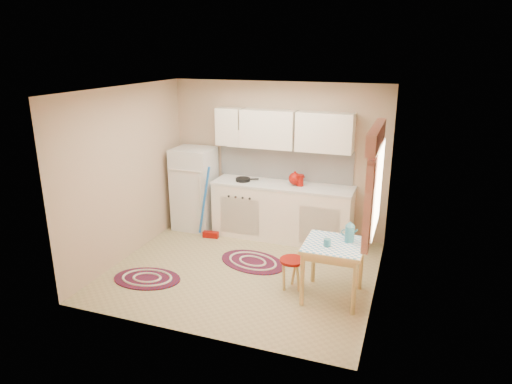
% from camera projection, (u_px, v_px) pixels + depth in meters
% --- Properties ---
extents(room_shell, '(3.64, 3.60, 2.52)m').
position_uv_depth(room_shell, '(260.00, 157.00, 6.12)').
color(room_shell, tan).
rests_on(room_shell, ground).
extents(fridge, '(0.65, 0.60, 1.40)m').
position_uv_depth(fridge, '(195.00, 189.00, 7.79)').
color(fridge, silver).
rests_on(fridge, ground).
extents(broom, '(0.29, 0.15, 1.20)m').
position_uv_depth(broom, '(210.00, 203.00, 7.36)').
color(broom, blue).
rests_on(broom, ground).
extents(base_cabinets, '(2.25, 0.60, 0.88)m').
position_uv_depth(base_cabinets, '(282.00, 212.00, 7.42)').
color(base_cabinets, white).
rests_on(base_cabinets, ground).
extents(countertop, '(2.27, 0.62, 0.04)m').
position_uv_depth(countertop, '(283.00, 185.00, 7.28)').
color(countertop, silver).
rests_on(countertop, base_cabinets).
extents(frying_pan, '(0.31, 0.31, 0.05)m').
position_uv_depth(frying_pan, '(243.00, 180.00, 7.43)').
color(frying_pan, black).
rests_on(frying_pan, countertop).
extents(red_kettle, '(0.28, 0.27, 0.22)m').
position_uv_depth(red_kettle, '(295.00, 179.00, 7.18)').
color(red_kettle, '#830B04').
rests_on(red_kettle, countertop).
extents(red_canister, '(0.12, 0.12, 0.16)m').
position_uv_depth(red_canister, '(300.00, 181.00, 7.16)').
color(red_canister, '#830B04').
rests_on(red_canister, countertop).
extents(table, '(0.72, 0.72, 0.72)m').
position_uv_depth(table, '(333.00, 271.00, 5.64)').
color(table, '#E3BD71').
rests_on(table, ground).
extents(stool, '(0.33, 0.33, 0.42)m').
position_uv_depth(stool, '(292.00, 274.00, 5.88)').
color(stool, '#830B04').
rests_on(stool, ground).
extents(coffee_pot, '(0.16, 0.14, 0.29)m').
position_uv_depth(coffee_pot, '(350.00, 231.00, 5.55)').
color(coffee_pot, teal).
rests_on(coffee_pot, table).
extents(mug, '(0.11, 0.11, 0.10)m').
position_uv_depth(mug, '(327.00, 243.00, 5.45)').
color(mug, teal).
rests_on(mug, table).
extents(rug_center, '(1.17, 0.94, 0.02)m').
position_uv_depth(rug_center, '(253.00, 262.00, 6.67)').
color(rug_center, maroon).
rests_on(rug_center, ground).
extents(rug_left, '(1.00, 0.74, 0.02)m').
position_uv_depth(rug_left, '(147.00, 278.00, 6.19)').
color(rug_left, maroon).
rests_on(rug_left, ground).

